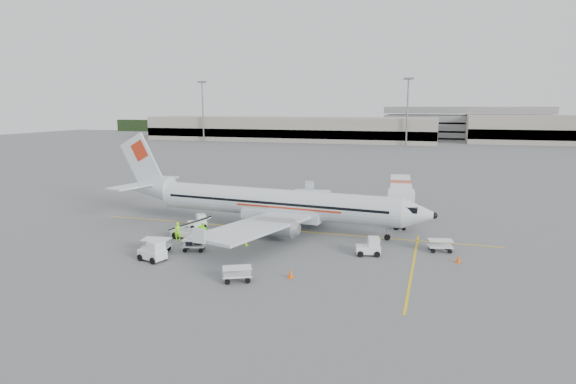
# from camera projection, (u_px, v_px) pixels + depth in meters

# --- Properties ---
(ground) EXTENTS (360.00, 360.00, 0.00)m
(ground) POSITION_uv_depth(u_px,v_px,m) (282.00, 230.00, 51.50)
(ground) COLOR #56595B
(stripe_lead) EXTENTS (44.00, 0.20, 0.01)m
(stripe_lead) POSITION_uv_depth(u_px,v_px,m) (282.00, 230.00, 51.50)
(stripe_lead) COLOR yellow
(stripe_lead) RESTS_ON ground
(stripe_cross) EXTENTS (0.20, 20.00, 0.01)m
(stripe_cross) POSITION_uv_depth(u_px,v_px,m) (413.00, 266.00, 39.86)
(stripe_cross) COLOR yellow
(stripe_cross) RESTS_ON ground
(terminal_west) EXTENTS (110.00, 22.00, 9.00)m
(terminal_west) POSITION_uv_depth(u_px,v_px,m) (288.00, 129.00, 184.60)
(terminal_west) COLOR gray
(terminal_west) RESTS_ON ground
(parking_garage) EXTENTS (62.00, 24.00, 14.00)m
(parking_garage) POSITION_uv_depth(u_px,v_px,m) (465.00, 122.00, 193.19)
(parking_garage) COLOR slate
(parking_garage) RESTS_ON ground
(treeline) EXTENTS (300.00, 3.00, 6.00)m
(treeline) POSITION_uv_depth(u_px,v_px,m) (403.00, 129.00, 215.35)
(treeline) COLOR black
(treeline) RESTS_ON ground
(mast_west) EXTENTS (3.20, 1.20, 22.00)m
(mast_west) POSITION_uv_depth(u_px,v_px,m) (203.00, 112.00, 181.03)
(mast_west) COLOR slate
(mast_west) RESTS_ON ground
(mast_center) EXTENTS (3.20, 1.20, 22.00)m
(mast_center) POSITION_uv_depth(u_px,v_px,m) (407.00, 113.00, 158.93)
(mast_center) COLOR slate
(mast_center) RESTS_ON ground
(aircraft) EXTENTS (37.66, 30.60, 9.81)m
(aircraft) POSITION_uv_depth(u_px,v_px,m) (276.00, 184.00, 51.11)
(aircraft) COLOR silver
(aircraft) RESTS_ON ground
(jet_bridge) EXTENTS (4.52, 16.83, 4.36)m
(jet_bridge) POSITION_uv_depth(u_px,v_px,m) (400.00, 199.00, 56.99)
(jet_bridge) COLOR silver
(jet_bridge) RESTS_ON ground
(belt_loader) EXTENTS (5.34, 2.16, 2.86)m
(belt_loader) POSITION_uv_depth(u_px,v_px,m) (192.00, 224.00, 48.19)
(belt_loader) COLOR silver
(belt_loader) RESTS_ON ground
(tug_fore) EXTENTS (2.37, 1.72, 1.65)m
(tug_fore) POSITION_uv_depth(u_px,v_px,m) (368.00, 246.00, 42.67)
(tug_fore) COLOR silver
(tug_fore) RESTS_ON ground
(tug_mid) EXTENTS (2.60, 1.93, 1.80)m
(tug_mid) POSITION_uv_depth(u_px,v_px,m) (152.00, 250.00, 41.14)
(tug_mid) COLOR silver
(tug_mid) RESTS_ON ground
(tug_aft) EXTENTS (2.22, 2.11, 1.51)m
(tug_aft) POSITION_uv_depth(u_px,v_px,m) (197.00, 221.00, 52.17)
(tug_aft) COLOR silver
(tug_aft) RESTS_ON ground
(cart_loaded_a) EXTENTS (2.31, 1.70, 1.08)m
(cart_loaded_a) POSITION_uv_depth(u_px,v_px,m) (194.00, 245.00, 43.99)
(cart_loaded_a) COLOR silver
(cart_loaded_a) RESTS_ON ground
(cart_loaded_b) EXTENTS (2.64, 1.80, 1.28)m
(cart_loaded_b) POSITION_uv_depth(u_px,v_px,m) (157.00, 245.00, 43.56)
(cart_loaded_b) COLOR silver
(cart_loaded_b) RESTS_ON ground
(cart_empty_a) EXTENTS (2.51, 2.10, 1.13)m
(cart_empty_a) POSITION_uv_depth(u_px,v_px,m) (237.00, 274.00, 36.29)
(cart_empty_a) COLOR silver
(cart_empty_a) RESTS_ON ground
(cart_empty_b) EXTENTS (2.37, 1.73, 1.11)m
(cart_empty_b) POSITION_uv_depth(u_px,v_px,m) (440.00, 246.00, 43.77)
(cart_empty_b) COLOR silver
(cart_empty_b) RESTS_ON ground
(cone_nose) EXTENTS (0.43, 0.43, 0.69)m
(cone_nose) POSITION_uv_depth(u_px,v_px,m) (458.00, 259.00, 40.70)
(cone_nose) COLOR #ED5104
(cone_nose) RESTS_ON ground
(cone_port) EXTENTS (0.38, 0.38, 0.62)m
(cone_port) POSITION_uv_depth(u_px,v_px,m) (348.00, 206.00, 62.31)
(cone_port) COLOR #ED5104
(cone_port) RESTS_ON ground
(cone_stbd) EXTENTS (0.43, 0.43, 0.70)m
(cone_stbd) POSITION_uv_depth(u_px,v_px,m) (291.00, 274.00, 37.07)
(cone_stbd) COLOR #ED5104
(cone_stbd) RESTS_ON ground
(crew_a) EXTENTS (0.77, 0.62, 1.85)m
(crew_a) POSITION_uv_depth(u_px,v_px,m) (178.00, 231.00, 47.32)
(crew_a) COLOR #86F714
(crew_a) RESTS_ON ground
(crew_b) EXTENTS (1.01, 1.00, 1.64)m
(crew_b) POSITION_uv_depth(u_px,v_px,m) (200.00, 234.00, 46.80)
(crew_b) COLOR #86F714
(crew_b) RESTS_ON ground
(crew_c) EXTENTS (0.76, 1.21, 1.80)m
(crew_c) POSITION_uv_depth(u_px,v_px,m) (247.00, 237.00, 45.54)
(crew_c) COLOR #86F714
(crew_c) RESTS_ON ground
(crew_d) EXTENTS (1.17, 1.04, 1.90)m
(crew_d) POSITION_uv_depth(u_px,v_px,m) (203.00, 232.00, 46.88)
(crew_d) COLOR #86F714
(crew_d) RESTS_ON ground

